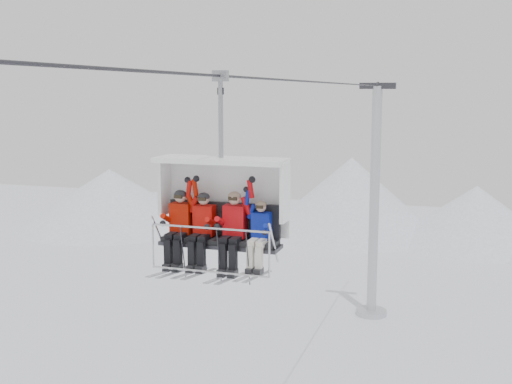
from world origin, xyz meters
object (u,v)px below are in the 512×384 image
(skier_center_left, at_px, (203,227))
(skier_center_right, at_px, (233,228))
(skier_far_right, at_px, (260,233))
(chairlift_carrier, at_px, (224,201))
(skier_far_left, at_px, (179,225))
(lift_tower_right, at_px, (374,218))

(skier_center_left, xyz_separation_m, skier_center_right, (0.68, 0.01, 0.02))
(skier_center_left, height_order, skier_far_right, skier_center_left)
(chairlift_carrier, xyz_separation_m, skier_center_right, (0.32, -0.31, -0.49))
(skier_far_left, bearing_deg, skier_center_left, -0.33)
(chairlift_carrier, xyz_separation_m, skier_far_left, (-0.88, -0.31, -0.51))
(skier_far_right, bearing_deg, lift_tower_right, 92.07)
(skier_far_left, relative_size, skier_center_left, 1.02)
(skier_far_left, distance_m, skier_center_right, 1.20)
(chairlift_carrier, bearing_deg, skier_far_left, -160.67)
(lift_tower_right, xyz_separation_m, chairlift_carrier, (0.00, -24.17, 4.97))
(chairlift_carrier, bearing_deg, lift_tower_right, 90.00)
(chairlift_carrier, xyz_separation_m, skier_center_left, (-0.36, -0.31, -0.52))
(skier_far_left, distance_m, skier_center_left, 0.53)
(chairlift_carrier, bearing_deg, skier_center_right, -43.72)
(skier_far_left, height_order, skier_center_right, skier_center_right)
(skier_center_right, xyz_separation_m, skier_far_right, (0.57, -0.02, -0.07))
(lift_tower_right, height_order, skier_far_left, lift_tower_right)
(lift_tower_right, xyz_separation_m, skier_far_left, (-0.88, -24.48, 4.46))
(skier_center_right, bearing_deg, skier_far_right, -2.01)
(chairlift_carrier, bearing_deg, skier_center_left, -138.71)
(chairlift_carrier, xyz_separation_m, skier_far_right, (0.89, -0.33, -0.57))
(skier_far_right, bearing_deg, skier_center_left, 179.36)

